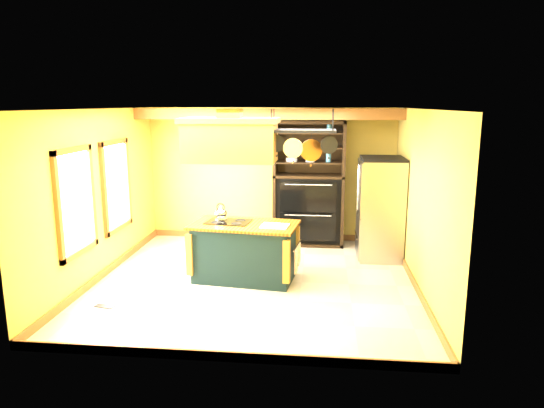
% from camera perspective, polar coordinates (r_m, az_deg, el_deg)
% --- Properties ---
extents(floor, '(5.00, 5.00, 0.00)m').
position_cam_1_polar(floor, '(7.85, -1.99, -9.00)').
color(floor, beige).
rests_on(floor, ground).
extents(ceiling, '(5.00, 5.00, 0.00)m').
position_cam_1_polar(ceiling, '(7.34, -2.14, 11.12)').
color(ceiling, white).
rests_on(ceiling, wall_back).
extents(wall_back, '(5.00, 0.02, 2.70)m').
position_cam_1_polar(wall_back, '(9.93, -0.10, 3.47)').
color(wall_back, gold).
rests_on(wall_back, floor).
extents(wall_front, '(5.00, 0.02, 2.70)m').
position_cam_1_polar(wall_front, '(5.08, -5.90, -4.67)').
color(wall_front, gold).
rests_on(wall_front, floor).
extents(wall_left, '(0.02, 5.00, 2.70)m').
position_cam_1_polar(wall_left, '(8.20, -19.65, 1.01)').
color(wall_left, gold).
rests_on(wall_left, floor).
extents(wall_right, '(0.02, 5.00, 2.70)m').
position_cam_1_polar(wall_right, '(7.56, 17.07, 0.32)').
color(wall_right, gold).
rests_on(wall_right, floor).
extents(ceiling_beam, '(5.00, 0.15, 0.20)m').
position_cam_1_polar(ceiling_beam, '(9.03, -0.63, 10.55)').
color(ceiling_beam, '#97572E').
rests_on(ceiling_beam, ceiling).
extents(window_near, '(0.06, 1.06, 1.56)m').
position_cam_1_polar(window_near, '(7.47, -22.03, 0.24)').
color(window_near, '#97572E').
rests_on(window_near, wall_left).
extents(window_far, '(0.06, 1.06, 1.56)m').
position_cam_1_polar(window_far, '(8.71, -17.80, 2.07)').
color(window_far, '#97572E').
rests_on(window_far, wall_left).
extents(kitchen_island, '(1.76, 1.12, 1.11)m').
position_cam_1_polar(kitchen_island, '(7.79, -3.25, -5.53)').
color(kitchen_island, black).
rests_on(kitchen_island, floor).
extents(range_hood, '(1.47, 0.83, 0.80)m').
position_cam_1_polar(range_hood, '(7.49, -4.92, 7.67)').
color(range_hood, gold).
rests_on(range_hood, ceiling).
extents(pot_rack, '(1.06, 0.50, 0.79)m').
position_cam_1_polar(pot_rack, '(7.37, 3.63, 7.88)').
color(pot_rack, black).
rests_on(pot_rack, ceiling).
extents(refrigerator, '(0.78, 0.92, 1.80)m').
position_cam_1_polar(refrigerator, '(8.99, 12.58, -0.76)').
color(refrigerator, '#92959A').
rests_on(refrigerator, floor).
extents(hutch, '(1.39, 0.63, 2.46)m').
position_cam_1_polar(hutch, '(9.68, 4.33, 0.75)').
color(hutch, black).
rests_on(hutch, floor).
extents(floor_register, '(0.30, 0.17, 0.01)m').
position_cam_1_polar(floor_register, '(7.30, -19.09, -11.29)').
color(floor_register, black).
rests_on(floor_register, floor).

